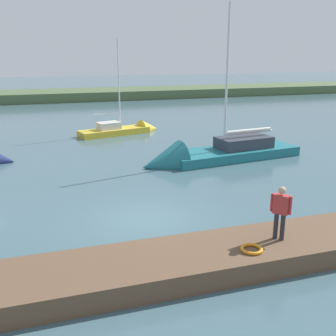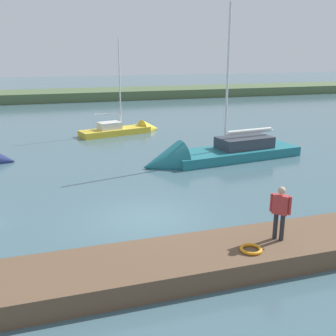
{
  "view_description": "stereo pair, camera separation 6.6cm",
  "coord_description": "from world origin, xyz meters",
  "px_view_note": "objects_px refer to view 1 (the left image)",
  "views": [
    {
      "loc": [
        3.51,
        13.88,
        6.23
      ],
      "look_at": [
        -1.05,
        -0.52,
        1.83
      ],
      "focal_mm": 42.52,
      "sensor_mm": 36.0,
      "label": 1
    },
    {
      "loc": [
        3.45,
        13.9,
        6.23
      ],
      "look_at": [
        -1.05,
        -0.52,
        1.83
      ],
      "focal_mm": 42.52,
      "sensor_mm": 36.0,
      "label": 2
    }
  ],
  "objects_px": {
    "life_ring_buoy": "(252,249)",
    "person_on_dock": "(281,209)",
    "sailboat_near_dock": "(207,158)",
    "sailboat_behind_pier": "(126,131)"
  },
  "relations": [
    {
      "from": "sailboat_behind_pier",
      "to": "person_on_dock",
      "type": "distance_m",
      "value": 21.3
    },
    {
      "from": "life_ring_buoy",
      "to": "sailboat_near_dock",
      "type": "height_order",
      "value": "sailboat_near_dock"
    },
    {
      "from": "person_on_dock",
      "to": "sailboat_behind_pier",
      "type": "bearing_deg",
      "value": 49.16
    },
    {
      "from": "sailboat_near_dock",
      "to": "person_on_dock",
      "type": "height_order",
      "value": "sailboat_near_dock"
    },
    {
      "from": "sailboat_near_dock",
      "to": "person_on_dock",
      "type": "distance_m",
      "value": 11.73
    },
    {
      "from": "person_on_dock",
      "to": "sailboat_near_dock",
      "type": "bearing_deg",
      "value": 36.0
    },
    {
      "from": "life_ring_buoy",
      "to": "person_on_dock",
      "type": "bearing_deg",
      "value": -160.09
    },
    {
      "from": "life_ring_buoy",
      "to": "sailboat_behind_pier",
      "type": "bearing_deg",
      "value": -92.11
    },
    {
      "from": "life_ring_buoy",
      "to": "sailboat_near_dock",
      "type": "bearing_deg",
      "value": -107.04
    },
    {
      "from": "life_ring_buoy",
      "to": "sailboat_near_dock",
      "type": "distance_m",
      "value": 12.35
    }
  ]
}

